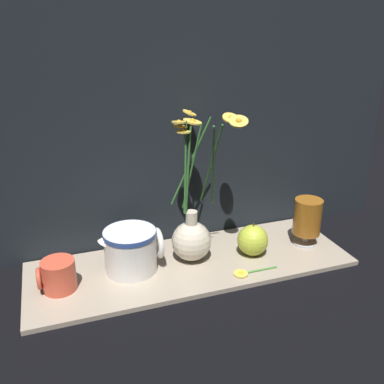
{
  "coord_description": "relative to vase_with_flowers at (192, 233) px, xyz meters",
  "views": [
    {
      "loc": [
        -0.32,
        -0.91,
        0.6
      ],
      "look_at": [
        0.0,
        0.0,
        0.21
      ],
      "focal_mm": 40.0,
      "sensor_mm": 36.0,
      "label": 1
    }
  ],
  "objects": [
    {
      "name": "loose_daisy",
      "position": [
        0.1,
        -0.12,
        -0.07
      ],
      "size": [
        0.12,
        0.04,
        0.01
      ],
      "color": "#4C8E3D",
      "rests_on": "shelf"
    },
    {
      "name": "backdrop_wall",
      "position": [
        -0.01,
        0.14,
        0.46
      ],
      "size": [
        1.33,
        0.02,
        1.1
      ],
      "color": "black",
      "rests_on": "ground_plane"
    },
    {
      "name": "yellow_mug",
      "position": [
        -0.34,
        -0.03,
        -0.04
      ],
      "size": [
        0.09,
        0.08,
        0.07
      ],
      "color": "#DB5138",
      "rests_on": "shelf"
    },
    {
      "name": "vase_with_flowers",
      "position": [
        0.0,
        0.0,
        0.0
      ],
      "size": [
        0.18,
        0.19,
        0.38
      ],
      "color": "beige",
      "rests_on": "shelf"
    },
    {
      "name": "ceramic_pitcher",
      "position": [
        -0.16,
        -0.0,
        -0.02
      ],
      "size": [
        0.16,
        0.13,
        0.12
      ],
      "color": "white",
      "rests_on": "shelf"
    },
    {
      "name": "ground_plane",
      "position": [
        -0.01,
        -0.02,
        -0.09
      ],
      "size": [
        6.0,
        6.0,
        0.0
      ],
      "primitive_type": "plane",
      "color": "black"
    },
    {
      "name": "tea_glass",
      "position": [
        0.33,
        -0.03,
        0.0
      ],
      "size": [
        0.08,
        0.08,
        0.13
      ],
      "color": "silver",
      "rests_on": "shelf"
    },
    {
      "name": "shelf",
      "position": [
        -0.01,
        -0.02,
        -0.08
      ],
      "size": [
        0.83,
        0.28,
        0.01
      ],
      "color": "tan",
      "rests_on": "ground_plane"
    },
    {
      "name": "orange_fruit",
      "position": [
        0.16,
        -0.03,
        -0.03
      ],
      "size": [
        0.08,
        0.08,
        0.09
      ],
      "color": "#B7C638",
      "rests_on": "shelf"
    }
  ]
}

